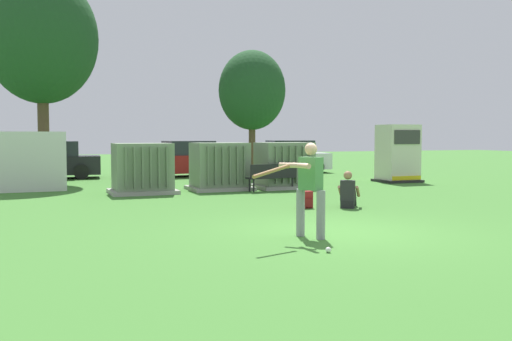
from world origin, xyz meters
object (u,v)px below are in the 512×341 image
Objects in this scene: parked_car_right_of_center at (186,160)px; transformer_west at (142,169)px; park_bench at (272,175)px; transformer_mid_west at (220,167)px; parked_car_rightmost at (288,158)px; generator_enclosure at (398,154)px; backpack at (306,200)px; parked_car_left_of_center at (51,161)px; transformer_mid_east at (284,166)px; seated_spectator at (348,193)px; sports_ball at (328,250)px; batter at (309,185)px.

transformer_west is at bearing -115.16° from parked_car_right_of_center.
transformer_west is at bearing 168.93° from park_bench.
transformer_mid_west is 0.48× the size of parked_car_rightmost.
transformer_west is 0.91× the size of generator_enclosure.
generator_enclosure is at bearing 40.37° from backpack.
backpack is at bearing -66.07° from parked_car_left_of_center.
seated_spectator is at bearing -97.42° from transformer_mid_east.
park_bench is (4.22, -0.83, -0.25)m from transformer_west.
transformer_west is 6.26m from backpack.
backpack reaches higher than sports_ball.
batter is (-1.32, -9.38, 0.19)m from transformer_mid_west.
sports_ball is 17.51m from parked_car_right_of_center.
generator_enclosure is at bearing 4.11° from transformer_west.
batter reaches higher than backpack.
transformer_mid_east is 11.21m from sports_ball.
transformer_mid_east reaches higher than park_bench.
generator_enclosure is 13.38m from batter.
transformer_west is 5.03m from transformer_mid_east.
generator_enclosure is 2.39× the size of seated_spectator.
transformer_mid_east and parked_car_rightmost have the same top height.
transformer_mid_west is 7.71m from generator_enclosure.
sports_ball is 0.02× the size of parked_car_rightmost.
park_bench reaches higher than backpack.
transformer_mid_west is 2.18× the size of seated_spectator.
transformer_west is at bearing -138.88° from parked_car_rightmost.
park_bench is at bearing -165.68° from generator_enclosure.
parked_car_left_of_center reaches higher than sports_ball.
backpack is at bearing 164.11° from seated_spectator.
batter is 1.62m from sports_ball.
sports_ball is (-9.30, -11.19, -1.09)m from generator_enclosure.
park_bench is (-0.81, -0.84, -0.25)m from transformer_mid_east.
seated_spectator is (3.23, 4.81, 0.33)m from sports_ball.
seated_spectator is at bearing -15.89° from backpack.
parked_car_right_of_center is at bearing -8.06° from parked_car_left_of_center.
sports_ball is at bearing -84.16° from transformer_west.
generator_enclosure reaches higher than transformer_mid_east.
parked_car_right_of_center reaches higher than park_bench.
parked_car_right_of_center reaches higher than backpack.
batter reaches higher than transformer_west.
parked_car_right_of_center is at bearing 139.08° from generator_enclosure.
transformer_mid_west is 1.21× the size of batter.
transformer_mid_west is 0.91× the size of generator_enclosure.
transformer_mid_west is 23.33× the size of sports_ball.
park_bench is 0.42× the size of parked_car_right_of_center.
sports_ball is at bearing -123.88° from seated_spectator.
transformer_mid_west is 1.00× the size of transformer_mid_east.
sports_ball is at bearing -97.16° from parked_car_right_of_center.
transformer_mid_west is 6.71m from parked_car_right_of_center.
transformer_mid_west and parked_car_rightmost have the same top height.
generator_enclosure is (5.34, 0.73, 0.35)m from transformer_mid_east.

